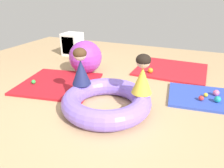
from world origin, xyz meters
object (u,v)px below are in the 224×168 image
object	(u,v)px
play_ball_teal	(218,99)
child_in_yellow	(143,75)
play_ball_pink	(216,93)
inflatable_cushion	(106,101)
child_in_navy	(81,67)
exercise_ball_large	(85,57)
play_ball_yellow_second	(206,95)
play_ball_red	(201,98)
play_ball_green	(33,82)
storage_cube	(72,44)
play_ball_orange	(150,70)

from	to	relation	value
play_ball_teal	child_in_yellow	bearing A→B (deg)	-150.34
play_ball_pink	child_in_yellow	bearing A→B (deg)	-141.02
inflatable_cushion	child_in_navy	bearing A→B (deg)	164.34
child_in_navy	play_ball_teal	bearing A→B (deg)	-116.49
child_in_navy	play_ball_teal	distance (m)	2.04
play_ball_teal	exercise_ball_large	size ratio (longest dim) A/B	0.15
play_ball_yellow_second	exercise_ball_large	xyz separation A→B (m)	(-2.26, 0.30, 0.25)
play_ball_teal	play_ball_red	bearing A→B (deg)	-172.04
child_in_navy	play_ball_red	size ratio (longest dim) A/B	7.24
play_ball_green	play_ball_teal	xyz separation A→B (m)	(2.94, 0.52, 0.01)
play_ball_green	play_ball_pink	world-z (taller)	play_ball_pink
storage_cube	play_ball_green	bearing A→B (deg)	-76.98
child_in_navy	exercise_ball_large	bearing A→B (deg)	-17.88
storage_cube	play_ball_teal	bearing A→B (deg)	-22.95
play_ball_red	child_in_navy	bearing A→B (deg)	-160.63
play_ball_pink	play_ball_orange	size ratio (longest dim) A/B	0.90
play_ball_orange	play_ball_teal	bearing A→B (deg)	-34.25
child_in_yellow	play_ball_pink	world-z (taller)	child_in_yellow
inflatable_cushion	child_in_navy	size ratio (longest dim) A/B	2.27
play_ball_yellow_second	child_in_yellow	bearing A→B (deg)	-140.63
inflatable_cushion	storage_cube	bearing A→B (deg)	131.86
storage_cube	play_ball_pink	bearing A→B (deg)	-19.66
child_in_yellow	play_ball_green	size ratio (longest dim) A/B	7.32
child_in_yellow	play_ball_red	distance (m)	1.04
play_ball_red	play_ball_orange	distance (m)	1.27
play_ball_pink	storage_cube	size ratio (longest dim) A/B	0.17
child_in_yellow	play_ball_pink	xyz separation A→B (m)	(0.98, 0.79, -0.44)
inflatable_cushion	play_ball_yellow_second	size ratio (longest dim) A/B	19.31
play_ball_yellow_second	exercise_ball_large	distance (m)	2.29
play_ball_orange	child_in_navy	bearing A→B (deg)	-116.61
child_in_yellow	play_ball_teal	xyz separation A→B (m)	(0.99, 0.57, -0.44)
child_in_navy	storage_cube	world-z (taller)	child_in_navy
inflatable_cushion	play_ball_orange	xyz separation A→B (m)	(0.25, 1.55, -0.04)
play_ball_red	storage_cube	world-z (taller)	storage_cube
inflatable_cushion	play_ball_teal	xyz separation A→B (m)	(1.44, 0.75, -0.04)
play_ball_orange	play_ball_teal	xyz separation A→B (m)	(1.18, -0.80, -0.00)
inflatable_cushion	play_ball_pink	distance (m)	1.73
child_in_navy	play_ball_red	world-z (taller)	child_in_navy
exercise_ball_large	play_ball_yellow_second	bearing A→B (deg)	-7.55
play_ball_pink	storage_cube	bearing A→B (deg)	160.34
inflatable_cushion	play_ball_green	xyz separation A→B (m)	(-1.51, 0.23, -0.06)
child_in_navy	play_ball_yellow_second	bearing A→B (deg)	-111.53
play_ball_pink	play_ball_teal	bearing A→B (deg)	-86.95
exercise_ball_large	inflatable_cushion	bearing A→B (deg)	-49.93
play_ball_pink	play_ball_yellow_second	size ratio (longest dim) A/B	1.46
child_in_yellow	storage_cube	world-z (taller)	child_in_yellow
child_in_navy	play_ball_red	xyz separation A→B (m)	(1.68, 0.59, -0.45)
child_in_yellow	play_ball_orange	world-z (taller)	child_in_yellow
play_ball_yellow_second	inflatable_cushion	bearing A→B (deg)	-145.78
child_in_navy	storage_cube	xyz separation A→B (m)	(-1.50, 2.06, -0.25)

